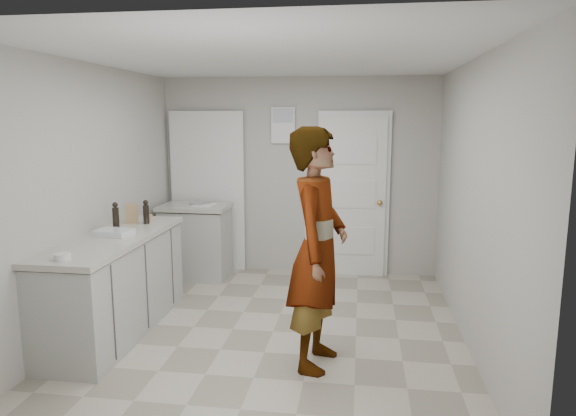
% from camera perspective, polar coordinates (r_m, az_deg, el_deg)
% --- Properties ---
extents(ground, '(4.00, 4.00, 0.00)m').
position_cam_1_polar(ground, '(4.98, -1.67, -13.54)').
color(ground, gray).
rests_on(ground, ground).
extents(room_shell, '(4.00, 4.00, 4.00)m').
position_cam_1_polar(room_shell, '(6.60, -0.34, 1.55)').
color(room_shell, '#BCB9B1').
rests_on(room_shell, ground).
extents(main_counter, '(0.64, 1.96, 0.93)m').
position_cam_1_polar(main_counter, '(5.09, -18.58, -8.41)').
color(main_counter, '#BBBBB6').
rests_on(main_counter, ground).
extents(side_counter, '(0.84, 0.61, 0.93)m').
position_cam_1_polar(side_counter, '(6.57, -10.19, -3.94)').
color(side_counter, '#BBBBB6').
rests_on(side_counter, ground).
extents(person, '(0.56, 0.77, 1.93)m').
position_cam_1_polar(person, '(4.08, 3.31, -4.60)').
color(person, silver).
rests_on(person, ground).
extents(cake_mix_box, '(0.13, 0.10, 0.20)m').
position_cam_1_polar(cake_mix_box, '(5.49, -16.95, -0.60)').
color(cake_mix_box, olive).
rests_on(cake_mix_box, main_counter).
extents(spice_jar, '(0.05, 0.05, 0.07)m').
position_cam_1_polar(spice_jar, '(5.53, -15.05, -1.09)').
color(spice_jar, tan).
rests_on(spice_jar, main_counter).
extents(oil_cruet_a, '(0.06, 0.06, 0.25)m').
position_cam_1_polar(oil_cruet_a, '(5.41, -15.49, -0.48)').
color(oil_cruet_a, black).
rests_on(oil_cruet_a, main_counter).
extents(oil_cruet_b, '(0.06, 0.06, 0.28)m').
position_cam_1_polar(oil_cruet_b, '(5.15, -18.59, -0.96)').
color(oil_cruet_b, black).
rests_on(oil_cruet_b, main_counter).
extents(baking_dish, '(0.34, 0.26, 0.05)m').
position_cam_1_polar(baking_dish, '(4.97, -18.75, -2.63)').
color(baking_dish, silver).
rests_on(baking_dish, main_counter).
extents(egg_bowl, '(0.12, 0.12, 0.05)m').
position_cam_1_polar(egg_bowl, '(4.27, -23.75, -4.95)').
color(egg_bowl, silver).
rests_on(egg_bowl, main_counter).
extents(papers, '(0.28, 0.33, 0.01)m').
position_cam_1_polar(papers, '(6.45, -9.22, 0.37)').
color(papers, white).
rests_on(papers, side_counter).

